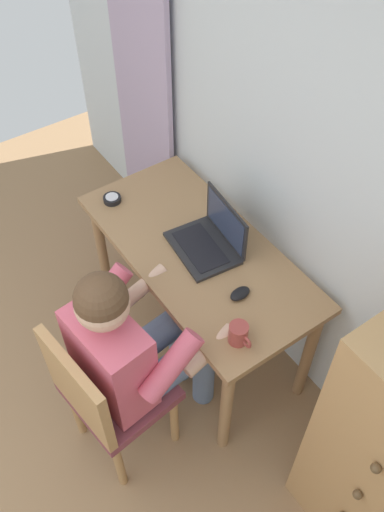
# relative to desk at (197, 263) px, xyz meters

# --- Properties ---
(wall_back) EXTENTS (4.80, 0.05, 2.50)m
(wall_back) POSITION_rel_desk_xyz_m (0.47, 0.38, 0.61)
(wall_back) COLOR silver
(wall_back) RESTS_ON ground_plane
(curtain_panel) EXTENTS (0.57, 0.03, 2.21)m
(curtain_panel) POSITION_rel_desk_xyz_m (-0.97, 0.31, 0.47)
(curtain_panel) COLOR #B29EBC
(curtain_panel) RESTS_ON ground_plane
(desk) EXTENTS (1.28, 0.61, 0.75)m
(desk) POSITION_rel_desk_xyz_m (0.00, 0.00, 0.00)
(desk) COLOR #9E754C
(desk) RESTS_ON ground_plane
(chair) EXTENTS (0.47, 0.45, 0.90)m
(chair) POSITION_rel_desk_xyz_m (0.29, -0.68, -0.13)
(chair) COLOR brown
(chair) RESTS_ON ground_plane
(person_seated) EXTENTS (0.58, 0.61, 1.22)m
(person_seated) POSITION_rel_desk_xyz_m (0.27, -0.50, 0.05)
(person_seated) COLOR #6B84AD
(person_seated) RESTS_ON ground_plane
(laptop) EXTENTS (0.37, 0.29, 0.24)m
(laptop) POSITION_rel_desk_xyz_m (0.02, 0.06, 0.16)
(laptop) COLOR #232326
(laptop) RESTS_ON desk
(computer_mouse) EXTENTS (0.07, 0.10, 0.03)m
(computer_mouse) POSITION_rel_desk_xyz_m (0.34, -0.01, 0.13)
(computer_mouse) COLOR black
(computer_mouse) RESTS_ON desk
(desk_clock) EXTENTS (0.09, 0.09, 0.03)m
(desk_clock) POSITION_rel_desk_xyz_m (-0.51, -0.17, 0.12)
(desk_clock) COLOR black
(desk_clock) RESTS_ON desk
(coffee_mug) EXTENTS (0.12, 0.08, 0.09)m
(coffee_mug) POSITION_rel_desk_xyz_m (0.51, -0.16, 0.16)
(coffee_mug) COLOR #9E3D38
(coffee_mug) RESTS_ON desk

